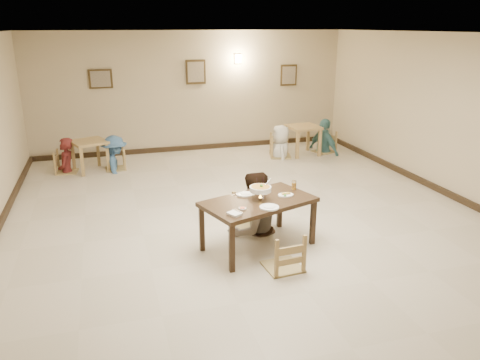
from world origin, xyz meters
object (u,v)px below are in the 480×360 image
object	(u,v)px
bg_chair_ll	(65,152)
bg_diner_c	(281,125)
bg_chair_lr	(114,149)
bg_diner_d	(326,119)
chair_far	(252,196)
bg_table_left	(89,147)
bg_table_right	(303,131)
chair_near	(284,233)
main_diner	(254,172)
bg_diner_b	(113,136)
bg_diner_a	(63,138)
curry_warmer	(260,189)
bg_chair_rr	(325,133)
bg_chair_rl	(281,136)
drink_glass	(294,186)
main_table	(258,205)

from	to	relation	value
bg_chair_ll	bg_diner_c	xyz separation A→B (m)	(5.02, -0.13, 0.33)
bg_chair_lr	bg_diner_d	xyz separation A→B (m)	(5.21, 0.05, 0.40)
chair_far	bg_table_left	world-z (taller)	chair_far
bg_table_right	bg_chair_lr	distance (m)	4.59
chair_near	main_diner	distance (m)	1.37
bg_diner_d	bg_table_right	bearing A→B (deg)	77.16
bg_diner_b	bg_diner_d	world-z (taller)	bg_diner_d
chair_near	bg_diner_b	world-z (taller)	bg_diner_b
bg_diner_b	bg_table_right	bearing A→B (deg)	-95.54
bg_chair_lr	main_diner	bearing A→B (deg)	23.98
main_diner	bg_diner_a	bearing A→B (deg)	-72.79
bg_diner_c	bg_diner_d	world-z (taller)	bg_diner_d
curry_warmer	bg_table_left	bearing A→B (deg)	117.38
bg_chair_rr	chair_far	bearing A→B (deg)	-59.24
bg_chair_rl	bg_diner_b	size ratio (longest dim) A/B	0.69
bg_chair_rl	bg_diner_d	xyz separation A→B (m)	(1.24, 0.12, 0.33)
chair_near	drink_glass	bearing A→B (deg)	-123.02
main_table	bg_chair_rl	world-z (taller)	bg_chair_rl
bg_chair_rr	bg_diner_d	bearing A→B (deg)	0.00
chair_far	main_diner	bearing A→B (deg)	-114.15
bg_chair_lr	bg_chair_rl	xyz separation A→B (m)	(3.97, -0.07, 0.07)
bg_chair_ll	bg_chair_lr	distance (m)	1.05
main_table	main_diner	xyz separation A→B (m)	(0.12, 0.59, 0.30)
bg_chair_lr	curry_warmer	bearing A→B (deg)	20.04
chair_far	bg_table_right	world-z (taller)	chair_far
bg_chair_ll	bg_diner_b	size ratio (longest dim) A/B	0.61
chair_near	bg_table_left	world-z (taller)	chair_near
bg_table_right	bg_diner_c	xyz separation A→B (m)	(-0.62, -0.06, 0.20)
bg_chair_rr	bg_diner_d	world-z (taller)	bg_diner_d
chair_far	main_diner	distance (m)	0.44
main_diner	bg_chair_rr	bearing A→B (deg)	-147.69
drink_glass	bg_diner_c	bearing A→B (deg)	71.26
main_diner	drink_glass	bearing A→B (deg)	129.77
chair_far	bg_diner_c	size ratio (longest dim) A/B	0.67
bg_diner_b	bg_chair_rl	bearing A→B (deg)	-96.42
chair_near	bg_diner_c	bearing A→B (deg)	-114.72
bg_chair_ll	bg_diner_d	xyz separation A→B (m)	(6.26, -0.01, 0.40)
drink_glass	bg_diner_c	distance (m)	4.52
chair_near	curry_warmer	world-z (taller)	chair_near
drink_glass	bg_diner_c	size ratio (longest dim) A/B	0.09
bg_chair_rr	curry_warmer	bearing A→B (deg)	-55.61
chair_near	bg_diner_c	world-z (taller)	bg_diner_c
bg_chair_lr	bg_chair_rl	distance (m)	3.97
bg_chair_ll	bg_chair_rl	size ratio (longest dim) A/B	0.87
main_table	bg_diner_b	size ratio (longest dim) A/B	1.14
drink_glass	bg_chair_ll	distance (m)	5.68
main_table	bg_chair_ll	distance (m)	5.51
bg_chair_lr	bg_diner_d	size ratio (longest dim) A/B	0.54
main_diner	bg_diner_b	world-z (taller)	main_diner
drink_glass	bg_diner_a	world-z (taller)	bg_diner_a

